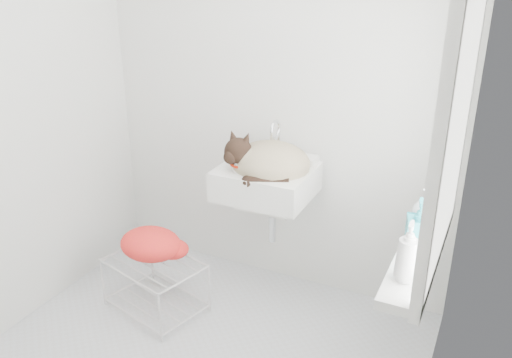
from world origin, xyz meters
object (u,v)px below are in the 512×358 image
at_px(sink, 266,168).
at_px(bottle_b, 416,251).
at_px(bottle_a, 405,280).
at_px(cat, 267,162).
at_px(wire_rack, 156,286).
at_px(bottle_c, 426,226).

distance_m(sink, bottle_b, 1.09).
distance_m(bottle_a, bottle_b, 0.23).
relative_size(sink, cat, 1.05).
relative_size(wire_rack, bottle_b, 2.39).
bearing_deg(bottle_a, wire_rack, 164.57).
bearing_deg(sink, cat, -56.13).
height_order(cat, bottle_a, cat).
bearing_deg(bottle_c, bottle_a, -90.00).
bearing_deg(bottle_b, cat, 148.79).
relative_size(bottle_a, bottle_b, 0.88).
distance_m(bottle_a, bottle_c, 0.47).
height_order(wire_rack, bottle_a, bottle_a).
distance_m(cat, bottle_b, 1.08).
xyz_separation_m(sink, cat, (0.01, -0.02, 0.04)).
bearing_deg(bottle_a, sink, 139.10).
bearing_deg(bottle_b, sink, 148.32).
bearing_deg(wire_rack, bottle_b, -6.69).
height_order(cat, bottle_c, cat).
bearing_deg(sink, wire_rack, -142.81).
xyz_separation_m(sink, bottle_c, (0.93, -0.34, 0.00)).
relative_size(bottle_a, bottle_c, 1.08).
distance_m(sink, bottle_a, 1.23).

